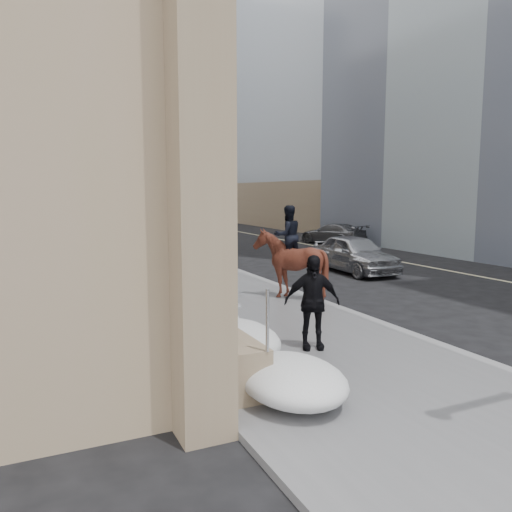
% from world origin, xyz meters
% --- Properties ---
extents(ground, '(140.00, 140.00, 0.00)m').
position_xyz_m(ground, '(0.00, 0.00, 0.00)').
color(ground, black).
rests_on(ground, ground).
extents(sidewalk, '(5.00, 80.00, 0.12)m').
position_xyz_m(sidewalk, '(0.00, 10.00, 0.06)').
color(sidewalk, '#58585A').
rests_on(sidewalk, ground).
extents(curb, '(0.24, 80.00, 0.12)m').
position_xyz_m(curb, '(2.62, 10.00, 0.06)').
color(curb, slate).
rests_on(curb, ground).
extents(lane_line, '(0.15, 70.00, 0.01)m').
position_xyz_m(lane_line, '(10.50, 10.00, 0.01)').
color(lane_line, '#BFB78C').
rests_on(lane_line, ground).
extents(limestone_building, '(6.10, 44.00, 18.00)m').
position_xyz_m(limestone_building, '(-5.26, 19.96, 8.90)').
color(limestone_building, '#958162').
rests_on(limestone_building, ground).
extents(far_podium, '(2.00, 80.00, 4.00)m').
position_xyz_m(far_podium, '(15.50, 10.00, 2.00)').
color(far_podium, '#826C54').
rests_on(far_podium, ground).
extents(bg_building_mid, '(30.00, 12.00, 28.00)m').
position_xyz_m(bg_building_mid, '(4.00, 60.00, 14.00)').
color(bg_building_mid, slate).
rests_on(bg_building_mid, ground).
extents(bg_building_far, '(24.00, 12.00, 20.00)m').
position_xyz_m(bg_building_far, '(-6.00, 72.00, 10.00)').
color(bg_building_far, gray).
rests_on(bg_building_far, ground).
extents(streetlight_mid, '(1.71, 0.24, 8.00)m').
position_xyz_m(streetlight_mid, '(2.74, 14.00, 4.58)').
color(streetlight_mid, '#2D2D30').
rests_on(streetlight_mid, ground).
extents(streetlight_far, '(1.71, 0.24, 8.00)m').
position_xyz_m(streetlight_far, '(2.74, 34.00, 4.58)').
color(streetlight_far, '#2D2D30').
rests_on(streetlight_far, ground).
extents(traffic_signal, '(4.10, 0.22, 6.00)m').
position_xyz_m(traffic_signal, '(2.07, 22.00, 4.00)').
color(traffic_signal, '#2D2D30').
rests_on(traffic_signal, ground).
extents(snow_bank, '(1.70, 18.10, 0.76)m').
position_xyz_m(snow_bank, '(-1.42, 8.11, 0.47)').
color(snow_bank, silver).
rests_on(snow_bank, sidewalk).
extents(mounted_horse_left, '(1.42, 2.83, 2.82)m').
position_xyz_m(mounted_horse_left, '(-0.74, 4.19, 1.33)').
color(mounted_horse_left, '#542F19').
rests_on(mounted_horse_left, sidewalk).
extents(mounted_horse_right, '(1.63, 1.83, 2.65)m').
position_xyz_m(mounted_horse_right, '(1.96, 4.22, 1.22)').
color(mounted_horse_right, '#411C12').
rests_on(mounted_horse_right, sidewalk).
extents(pedestrian, '(1.16, 0.78, 1.84)m').
position_xyz_m(pedestrian, '(0.12, -0.05, 1.04)').
color(pedestrian, black).
rests_on(pedestrian, sidewalk).
extents(car_silver, '(1.93, 4.43, 1.48)m').
position_xyz_m(car_silver, '(6.83, 7.83, 0.74)').
color(car_silver, '#98999F').
rests_on(car_silver, ground).
extents(car_grey, '(3.01, 4.64, 1.25)m').
position_xyz_m(car_grey, '(11.99, 17.18, 0.63)').
color(car_grey, '#4E4F54').
rests_on(car_grey, ground).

